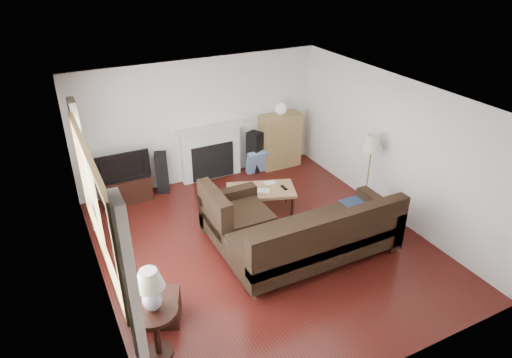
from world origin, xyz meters
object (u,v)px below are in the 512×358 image
side_table (156,332)px  floor_lamp (368,173)px  bookshelf (280,141)px  coffee_table (261,200)px  tv_stand (126,189)px  sectional_sofa (315,233)px

side_table → floor_lamp: bearing=19.8°
bookshelf → side_table: size_ratio=1.66×
bookshelf → coffee_table: 2.01m
tv_stand → floor_lamp: (3.89, -2.28, 0.49)m
tv_stand → bookshelf: bearing=0.3°
coffee_table → side_table: side_table is taller
sectional_sofa → floor_lamp: (1.67, 0.84, 0.26)m
sectional_sofa → floor_lamp: bearing=26.8°
tv_stand → sectional_sofa: size_ratio=0.32×
coffee_table → side_table: size_ratio=1.69×
coffee_table → side_table: bearing=-118.4°
bookshelf → side_table: 5.47m
bookshelf → floor_lamp: size_ratio=0.81×
bookshelf → coffee_table: (-1.26, -1.53, -0.35)m
bookshelf → side_table: bearing=-134.9°
coffee_table → sectional_sofa: bearing=-66.7°
bookshelf → floor_lamp: floor_lamp is taller
coffee_table → side_table: (-2.60, -2.34, 0.12)m
tv_stand → floor_lamp: 4.53m
coffee_table → bookshelf: bearing=70.2°
tv_stand → side_table: (-0.48, -3.86, 0.12)m
sectional_sofa → tv_stand: bearing=125.4°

